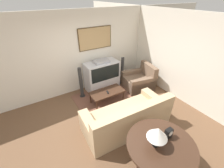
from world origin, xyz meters
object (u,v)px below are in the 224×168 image
Objects in this scene: armchair at (139,81)px; console_table at (161,146)px; tv at (102,76)px; speaker_tower_left at (81,84)px; couch at (127,118)px; coffee_table at (107,93)px; mantel_clock at (168,133)px; table_lamp at (158,133)px; speaker_tower_right at (122,72)px.

armchair is 3.09m from console_table.
tv reaches higher than speaker_tower_left.
couch is 2.10× the size of coffee_table.
mantel_clock is at bearing 11.36° from console_table.
speaker_tower_left is at bearing -94.59° from armchair.
armchair is at bearing 53.65° from table_lamp.
speaker_tower_left is at bearing 180.00° from speaker_tower_right.
armchair is at bearing 55.92° from console_table.
couch reaches higher than coffee_table.
couch is at bearing 77.16° from table_lamp.
tv reaches higher than couch.
armchair is 2.97m from mantel_clock.
table_lamp is 0.40× the size of speaker_tower_right.
tv is at bearing 72.17° from coffee_table.
armchair is 0.91× the size of console_table.
speaker_tower_right is at bearing 33.34° from coffee_table.
tv is at bearing -97.55° from couch.
coffee_table is 1.32m from speaker_tower_right.
console_table is 0.27m from mantel_clock.
couch is at bearing -121.83° from speaker_tower_right.
speaker_tower_left and speaker_tower_right have the same top height.
coffee_table is 2.49m from table_lamp.
console_table is 1.18× the size of speaker_tower_right.
mantel_clock is at bearing -80.16° from speaker_tower_left.
coffee_table is 1.00× the size of speaker_tower_left.
speaker_tower_right reaches higher than armchair.
console_table is 3.41m from speaker_tower_right.
speaker_tower_left is (-2.04, 0.58, 0.23)m from armchair.
console_table is (-0.51, -3.21, 0.14)m from tv.
tv is at bearing 174.22° from speaker_tower_right.
speaker_tower_left is (-0.53, 3.08, -0.33)m from mantel_clock.
speaker_tower_right is (1.14, 3.08, -0.33)m from mantel_clock.
speaker_tower_right is (-0.37, 0.58, 0.23)m from armchair.
mantel_clock is 0.19× the size of speaker_tower_left.
tv is 5.72× the size of mantel_clock.
tv is 3.27m from table_lamp.
tv is 1.09× the size of coffee_table.
mantel_clock is at bearing -0.20° from table_lamp.
tv is 0.52× the size of couch.
console_table is (-1.72, -2.54, 0.39)m from armchair.
console_table is at bearing -22.77° from armchair.
armchair is (1.21, -0.67, -0.25)m from tv.
couch is 2.01m from speaker_tower_left.
mantel_clock is at bearing -91.02° from coffee_table.
coffee_table is 1.00× the size of speaker_tower_right.
table_lamp reaches higher than speaker_tower_right.
mantel_clock reaches higher than armchair.
couch is 1.26m from mantel_clock.
coffee_table is (0.11, 1.22, 0.05)m from couch.
coffee_table is 5.23× the size of mantel_clock.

